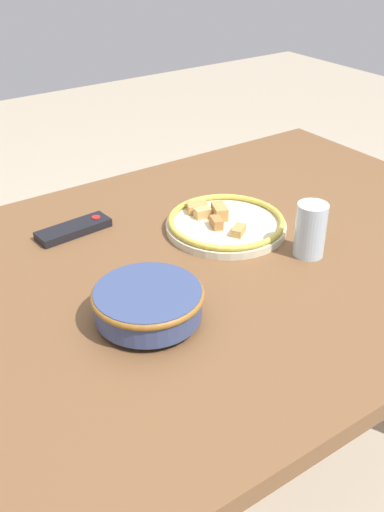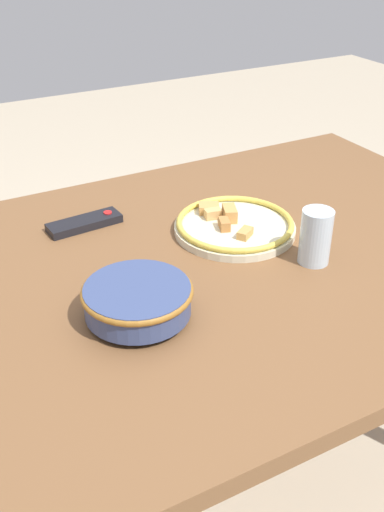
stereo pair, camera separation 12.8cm
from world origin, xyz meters
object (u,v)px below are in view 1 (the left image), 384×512
Objects in this scene: noodle_bowl at (148,303)px; tv_remote at (74,229)px; food_plate at (225,223)px; drinking_glass at (311,230)px.

noodle_bowl is 1.15× the size of tv_remote.
drinking_glass is at bearing -68.03° from food_plate.
food_plate reaches higher than tv_remote.
tv_remote is at bearing 85.05° from noodle_bowl.
food_plate is at bearing 111.97° from drinking_glass.
noodle_bowl reaches higher than food_plate.
drinking_glass reaches higher than tv_remote.
drinking_glass is (0.08, -0.20, 0.05)m from food_plate.
food_plate is 0.36m from tv_remote.
drinking_glass reaches higher than food_plate.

